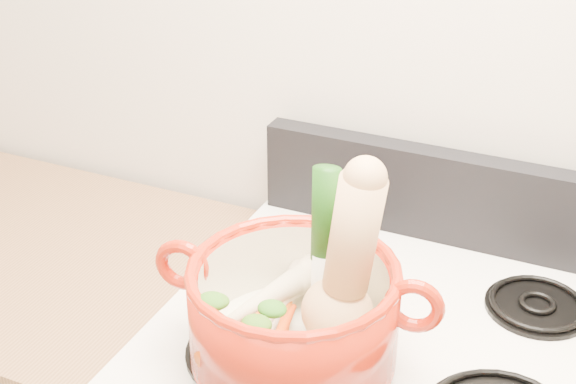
% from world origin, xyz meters
% --- Properties ---
extents(wall_back, '(3.50, 0.02, 2.60)m').
position_xyz_m(wall_back, '(0.00, 1.75, 1.30)').
color(wall_back, beige).
rests_on(wall_back, floor).
extents(cooktop, '(0.78, 0.67, 0.03)m').
position_xyz_m(cooktop, '(0.00, 1.40, 0.93)').
color(cooktop, silver).
rests_on(cooktop, stove_body).
extents(control_backsplash, '(0.76, 0.05, 0.18)m').
position_xyz_m(control_backsplash, '(0.00, 1.70, 1.04)').
color(control_backsplash, black).
rests_on(control_backsplash, cooktop).
extents(burner_front_left, '(0.22, 0.22, 0.02)m').
position_xyz_m(burner_front_left, '(-0.19, 1.24, 0.96)').
color(burner_front_left, black).
rests_on(burner_front_left, cooktop).
extents(burner_back_left, '(0.17, 0.17, 0.02)m').
position_xyz_m(burner_back_left, '(-0.19, 1.54, 0.96)').
color(burner_back_left, black).
rests_on(burner_back_left, cooktop).
extents(burner_back_right, '(0.17, 0.17, 0.02)m').
position_xyz_m(burner_back_right, '(0.19, 1.54, 0.96)').
color(burner_back_right, black).
rests_on(burner_back_right, cooktop).
extents(dutch_oven, '(0.35, 0.35, 0.15)m').
position_xyz_m(dutch_oven, '(-0.13, 1.24, 1.04)').
color(dutch_oven, '#A91D0A').
rests_on(dutch_oven, burner_front_left).
extents(pot_handle_left, '(0.09, 0.03, 0.09)m').
position_xyz_m(pot_handle_left, '(-0.30, 1.22, 1.10)').
color(pot_handle_left, '#A91D0A').
rests_on(pot_handle_left, dutch_oven).
extents(pot_handle_right, '(0.09, 0.03, 0.09)m').
position_xyz_m(pot_handle_right, '(0.05, 1.27, 1.10)').
color(pot_handle_right, '#A91D0A').
rests_on(pot_handle_right, dutch_oven).
extents(squash, '(0.18, 0.15, 0.30)m').
position_xyz_m(squash, '(-0.07, 1.27, 1.14)').
color(squash, tan).
rests_on(squash, dutch_oven).
extents(leek, '(0.05, 0.06, 0.28)m').
position_xyz_m(leek, '(-0.10, 1.30, 1.14)').
color(leek, silver).
rests_on(leek, dutch_oven).
extents(ginger, '(0.09, 0.07, 0.04)m').
position_xyz_m(ginger, '(-0.10, 1.34, 1.02)').
color(ginger, tan).
rests_on(ginger, dutch_oven).
extents(parsnip_0, '(0.06, 0.24, 0.07)m').
position_xyz_m(parsnip_0, '(-0.17, 1.29, 1.02)').
color(parsnip_0, beige).
rests_on(parsnip_0, dutch_oven).
extents(parsnip_1, '(0.13, 0.22, 0.07)m').
position_xyz_m(parsnip_1, '(-0.20, 1.24, 1.03)').
color(parsnip_1, '#EEE5C1').
rests_on(parsnip_1, dutch_oven).
extents(parsnip_2, '(0.06, 0.20, 0.06)m').
position_xyz_m(parsnip_2, '(-0.16, 1.29, 1.03)').
color(parsnip_2, '#EDE7C1').
rests_on(parsnip_2, dutch_oven).
extents(parsnip_3, '(0.12, 0.19, 0.06)m').
position_xyz_m(parsnip_3, '(-0.20, 1.23, 1.04)').
color(parsnip_3, beige).
rests_on(parsnip_3, dutch_oven).
extents(carrot_0, '(0.07, 0.16, 0.05)m').
position_xyz_m(carrot_0, '(-0.14, 1.22, 1.02)').
color(carrot_0, '#B74409').
rests_on(carrot_0, dutch_oven).
extents(carrot_1, '(0.08, 0.16, 0.05)m').
position_xyz_m(carrot_1, '(-0.19, 1.19, 1.03)').
color(carrot_1, '#D14E0A').
rests_on(carrot_1, dutch_oven).
extents(carrot_2, '(0.05, 0.18, 0.05)m').
position_xyz_m(carrot_2, '(-0.13, 1.18, 1.03)').
color(carrot_2, '#D6430A').
rests_on(carrot_2, dutch_oven).
extents(carrot_3, '(0.05, 0.13, 0.04)m').
position_xyz_m(carrot_3, '(-0.18, 1.20, 1.04)').
color(carrot_3, '#BE3809').
rests_on(carrot_3, dutch_oven).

